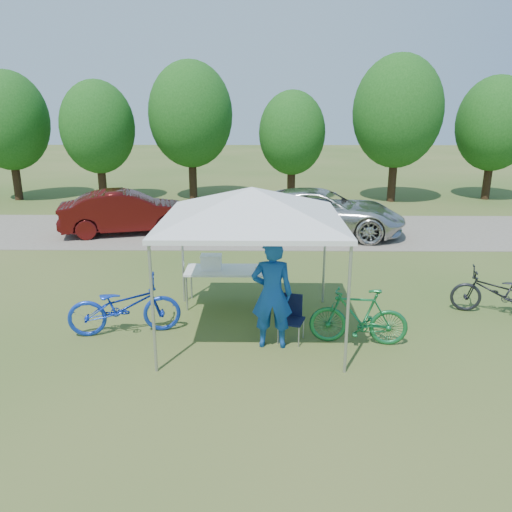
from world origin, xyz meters
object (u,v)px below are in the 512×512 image
Objects in this scene: folding_chair at (291,314)px; sedan at (127,212)px; folding_table at (232,271)px; bike_blue at (124,306)px; minivan at (321,212)px; cooler at (211,262)px; bike_dark at (498,292)px; bike_green at (358,316)px; cyclist at (272,294)px.

folding_chair is 0.19× the size of sedan.
bike_blue is (-1.90, -1.43, -0.21)m from folding_table.
bike_blue is 8.80m from minivan.
folding_table is 4.42× the size of cooler.
sedan is (-3.85, 6.31, -0.02)m from folding_table.
minivan reaches higher than bike_blue.
bike_dark is 0.41× the size of sedan.
folding_chair is 1.19m from bike_green.
folding_table is at bearing 166.60° from minivan.
cooler is 6.84m from minivan.
folding_chair is 4.41m from bike_dark.
bike_blue is at bearing 178.54° from sedan.
bike_blue is 7.37m from bike_dark.
bike_green is 0.40× the size of sedan.
bike_dark is at bearing 120.71° from bike_green.
cyclist reaches higher than bike_dark.
bike_dark is at bearing -4.44° from cooler.
cooler reaches higher than folding_chair.
sedan is at bearing 139.43° from folding_chair.
minivan reaches higher than bike_dark.
bike_blue is at bearing -166.74° from folding_chair.
bike_dark is at bearing -141.77° from sedan.
folding_chair is at bearing -59.41° from bike_dark.
sedan is at bearing 118.51° from cooler.
minivan is at bearing -101.04° from cyclist.
bike_blue is 1.14× the size of bike_dark.
bike_green is (4.24, -0.38, -0.02)m from bike_blue.
sedan is (-5.01, 7.95, 0.24)m from folding_chair.
bike_green is at bearing 8.97° from folding_chair.
bike_dark is 0.33× the size of minivan.
folding_table is 0.98× the size of cyclist.
cooler is 0.08× the size of minivan.
cyclist is 9.47m from sedan.
folding_table is 0.45× the size of sedan.
cyclist is 1.09× the size of bike_dark.
bike_blue is at bearing -88.31° from bike_green.
bike_green is at bearing -106.60° from bike_blue.
folding_table is at bearing -164.24° from sedan.
minivan is at bearing 67.34° from folding_table.
folding_chair is at bearing -45.95° from cooler.
cyclist is 0.96× the size of bike_blue.
cooler reaches higher than bike_green.
folding_table is at bearing -0.00° from cooler.
cooler is at bearing -167.12° from sedan.
minivan reaches higher than cooler.
bike_blue reaches higher than bike_green.
sedan is (-3.43, 6.31, -0.22)m from cooler.
bike_green is (2.77, -1.81, -0.43)m from cooler.
sedan is (-1.95, 7.74, 0.20)m from bike_blue.
sedan is (-9.26, 6.76, 0.26)m from bike_dark.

